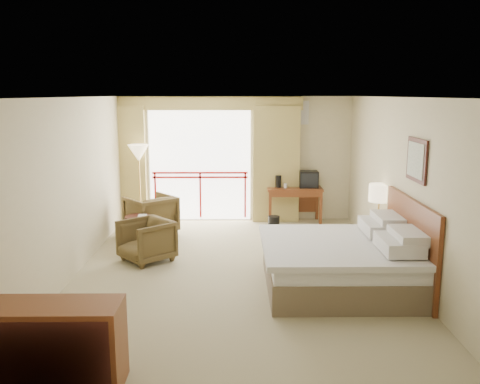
{
  "coord_description": "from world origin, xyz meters",
  "views": [
    {
      "loc": [
        -0.03,
        -7.52,
        2.75
      ],
      "look_at": [
        0.04,
        0.4,
        1.21
      ],
      "focal_mm": 38.0,
      "sensor_mm": 36.0,
      "label": 1
    }
  ],
  "objects_px": {
    "tv": "(309,179)",
    "floor_lamp": "(139,156)",
    "armchair_far": "(151,234)",
    "side_table": "(138,225)",
    "dresser": "(56,346)",
    "desk": "(294,195)",
    "wastebasket": "(274,223)",
    "armchair_near": "(147,261)",
    "nightstand": "(378,239)",
    "bed": "(342,262)",
    "table_lamp": "(379,194)"
  },
  "relations": [
    {
      "from": "tv",
      "to": "floor_lamp",
      "type": "xyz_separation_m",
      "value": [
        -3.59,
        -0.18,
        0.53
      ]
    },
    {
      "from": "armchair_far",
      "to": "side_table",
      "type": "bearing_deg",
      "value": 41.62
    },
    {
      "from": "tv",
      "to": "dresser",
      "type": "distance_m",
      "value": 7.12
    },
    {
      "from": "desk",
      "to": "armchair_far",
      "type": "bearing_deg",
      "value": -163.61
    },
    {
      "from": "tv",
      "to": "wastebasket",
      "type": "distance_m",
      "value": 1.31
    },
    {
      "from": "armchair_near",
      "to": "floor_lamp",
      "type": "distance_m",
      "value": 2.87
    },
    {
      "from": "armchair_near",
      "to": "wastebasket",
      "type": "bearing_deg",
      "value": 88.66
    },
    {
      "from": "desk",
      "to": "armchair_far",
      "type": "xyz_separation_m",
      "value": [
        -2.95,
        -0.98,
        -0.6
      ]
    },
    {
      "from": "floor_lamp",
      "to": "tv",
      "type": "bearing_deg",
      "value": 2.91
    },
    {
      "from": "tv",
      "to": "armchair_near",
      "type": "relative_size",
      "value": 0.51
    },
    {
      "from": "nightstand",
      "to": "armchair_near",
      "type": "distance_m",
      "value": 3.94
    },
    {
      "from": "dresser",
      "to": "bed",
      "type": "bearing_deg",
      "value": 41.84
    },
    {
      "from": "table_lamp",
      "to": "armchair_near",
      "type": "height_order",
      "value": "table_lamp"
    },
    {
      "from": "tv",
      "to": "armchair_near",
      "type": "distance_m",
      "value": 4.11
    },
    {
      "from": "dresser",
      "to": "armchair_far",
      "type": "bearing_deg",
      "value": 93.8
    },
    {
      "from": "table_lamp",
      "to": "dresser",
      "type": "height_order",
      "value": "table_lamp"
    },
    {
      "from": "dresser",
      "to": "table_lamp",
      "type": "bearing_deg",
      "value": 47.85
    },
    {
      "from": "armchair_far",
      "to": "floor_lamp",
      "type": "distance_m",
      "value": 1.68
    },
    {
      "from": "tv",
      "to": "floor_lamp",
      "type": "distance_m",
      "value": 3.63
    },
    {
      "from": "bed",
      "to": "floor_lamp",
      "type": "height_order",
      "value": "floor_lamp"
    },
    {
      "from": "bed",
      "to": "armchair_far",
      "type": "bearing_deg",
      "value": 138.03
    },
    {
      "from": "desk",
      "to": "floor_lamp",
      "type": "bearing_deg",
      "value": -177.71
    },
    {
      "from": "armchair_near",
      "to": "floor_lamp",
      "type": "bearing_deg",
      "value": 151.17
    },
    {
      "from": "table_lamp",
      "to": "dresser",
      "type": "distance_m",
      "value": 5.77
    },
    {
      "from": "nightstand",
      "to": "armchair_far",
      "type": "bearing_deg",
      "value": 157.62
    },
    {
      "from": "wastebasket",
      "to": "side_table",
      "type": "xyz_separation_m",
      "value": [
        -2.58,
        -0.95,
        0.22
      ]
    },
    {
      "from": "tv",
      "to": "armchair_far",
      "type": "relative_size",
      "value": 0.46
    },
    {
      "from": "tv",
      "to": "floor_lamp",
      "type": "bearing_deg",
      "value": -156.22
    },
    {
      "from": "nightstand",
      "to": "desk",
      "type": "height_order",
      "value": "desk"
    },
    {
      "from": "armchair_near",
      "to": "desk",
      "type": "bearing_deg",
      "value": 92.43
    },
    {
      "from": "armchair_far",
      "to": "dresser",
      "type": "relative_size",
      "value": 0.69
    },
    {
      "from": "dresser",
      "to": "desk",
      "type": "bearing_deg",
      "value": 68.95
    },
    {
      "from": "nightstand",
      "to": "floor_lamp",
      "type": "height_order",
      "value": "floor_lamp"
    },
    {
      "from": "armchair_far",
      "to": "dresser",
      "type": "bearing_deg",
      "value": 50.5
    },
    {
      "from": "armchair_near",
      "to": "nightstand",
      "type": "bearing_deg",
      "value": 51.66
    },
    {
      "from": "tv",
      "to": "armchair_near",
      "type": "height_order",
      "value": "tv"
    },
    {
      "from": "bed",
      "to": "desk",
      "type": "height_order",
      "value": "bed"
    },
    {
      "from": "side_table",
      "to": "dresser",
      "type": "distance_m",
      "value": 4.68
    },
    {
      "from": "desk",
      "to": "dresser",
      "type": "distance_m",
      "value": 7.02
    },
    {
      "from": "table_lamp",
      "to": "floor_lamp",
      "type": "relative_size",
      "value": 0.37
    },
    {
      "from": "tv",
      "to": "table_lamp",
      "type": "bearing_deg",
      "value": -48.81
    },
    {
      "from": "side_table",
      "to": "dresser",
      "type": "xyz_separation_m",
      "value": [
        0.1,
        -4.68,
        0.05
      ]
    },
    {
      "from": "table_lamp",
      "to": "side_table",
      "type": "distance_m",
      "value": 4.35
    },
    {
      "from": "tv",
      "to": "wastebasket",
      "type": "xyz_separation_m",
      "value": [
        -0.79,
        -0.68,
        -0.8
      ]
    },
    {
      "from": "wastebasket",
      "to": "side_table",
      "type": "bearing_deg",
      "value": -159.86
    },
    {
      "from": "armchair_far",
      "to": "nightstand",
      "type": "bearing_deg",
      "value": 121.14
    },
    {
      "from": "floor_lamp",
      "to": "dresser",
      "type": "distance_m",
      "value": 6.22
    },
    {
      "from": "bed",
      "to": "nightstand",
      "type": "distance_m",
      "value": 1.69
    },
    {
      "from": "desk",
      "to": "floor_lamp",
      "type": "distance_m",
      "value": 3.41
    },
    {
      "from": "bed",
      "to": "armchair_far",
      "type": "distance_m",
      "value": 4.33
    }
  ]
}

